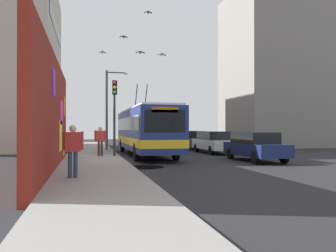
% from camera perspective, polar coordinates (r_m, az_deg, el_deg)
% --- Properties ---
extents(ground_plane, '(80.00, 80.00, 0.00)m').
position_cam_1_polar(ground_plane, '(19.40, -7.23, -5.69)').
color(ground_plane, '#232326').
extents(sidewalk_slab, '(48.00, 3.20, 0.15)m').
position_cam_1_polar(sidewalk_slab, '(19.29, -11.99, -5.49)').
color(sidewalk_slab, gray).
rests_on(sidewalk_slab, ground_plane).
extents(graffiti_wall, '(13.91, 0.32, 4.68)m').
position_cam_1_polar(graffiti_wall, '(15.26, -18.22, 1.69)').
color(graffiti_wall, maroon).
rests_on(graffiti_wall, ground_plane).
extents(building_far_left, '(13.70, 9.15, 14.55)m').
position_cam_1_polar(building_far_left, '(33.90, -25.60, 8.95)').
color(building_far_left, '#B2A899').
rests_on(building_far_left, ground_plane).
extents(building_far_right, '(8.48, 9.85, 15.31)m').
position_cam_1_polar(building_far_right, '(37.53, 17.62, 8.61)').
color(building_far_right, gray).
rests_on(building_far_right, ground_plane).
extents(city_bus, '(12.11, 2.50, 4.87)m').
position_cam_1_polar(city_bus, '(23.23, -3.77, -0.55)').
color(city_bus, navy).
rests_on(city_bus, ground_plane).
extents(parked_car_navy, '(4.69, 1.82, 1.58)m').
position_cam_1_polar(parked_car_navy, '(19.75, 13.98, -3.16)').
color(parked_car_navy, navy).
rests_on(parked_car_navy, ground_plane).
extents(parked_car_white, '(4.90, 1.85, 1.58)m').
position_cam_1_polar(parked_car_white, '(25.50, 7.50, -2.54)').
color(parked_car_white, white).
rests_on(parked_car_white, ground_plane).
extents(parked_car_dark_gray, '(4.81, 1.90, 1.58)m').
position_cam_1_polar(parked_car_dark_gray, '(30.68, 3.87, -2.18)').
color(parked_car_dark_gray, '#38383D').
rests_on(parked_car_dark_gray, ground_plane).
extents(parked_car_champagne, '(4.92, 1.83, 1.58)m').
position_cam_1_polar(parked_car_champagne, '(36.08, 1.25, -1.92)').
color(parked_car_champagne, '#C6B793').
rests_on(parked_car_champagne, ground_plane).
extents(pedestrian_near_wall, '(0.23, 0.70, 1.75)m').
position_cam_1_polar(pedestrian_near_wall, '(12.04, -15.24, -3.23)').
color(pedestrian_near_wall, '#2D3F59').
rests_on(pedestrian_near_wall, sidewalk_slab).
extents(pedestrian_midblock, '(0.23, 0.69, 1.75)m').
position_cam_1_polar(pedestrian_midblock, '(21.32, -10.98, -2.02)').
color(pedestrian_midblock, '#3F3326').
rests_on(pedestrian_midblock, sidewalk_slab).
extents(traffic_light, '(0.49, 0.28, 4.53)m').
position_cam_1_polar(traffic_light, '(21.21, -8.70, 3.35)').
color(traffic_light, '#2D382D').
rests_on(traffic_light, sidewalk_slab).
extents(street_lamp, '(0.44, 1.71, 6.14)m').
position_cam_1_polar(street_lamp, '(27.50, -9.53, 3.58)').
color(street_lamp, '#4C4C51').
rests_on(street_lamp, sidewalk_slab).
extents(flying_pigeons, '(5.91, 3.62, 3.74)m').
position_cam_1_polar(flying_pigeons, '(23.13, -5.59, 13.58)').
color(flying_pigeons, '#47474C').
extents(curbside_puddle, '(1.86, 1.86, 0.00)m').
position_cam_1_polar(curbside_puddle, '(16.27, -3.91, -6.70)').
color(curbside_puddle, black).
rests_on(curbside_puddle, ground_plane).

